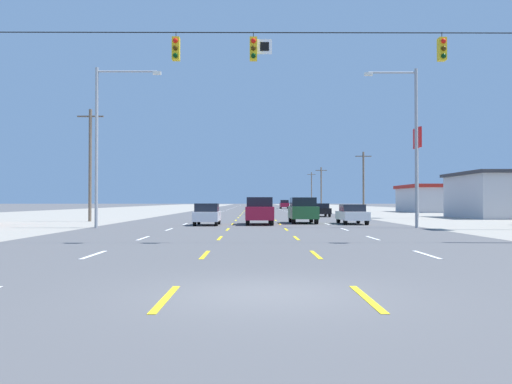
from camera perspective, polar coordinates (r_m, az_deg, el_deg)
name	(u,v)px	position (r m, az deg, el deg)	size (l,w,h in m)	color
ground_plane	(255,213)	(75.75, -0.14, -2.28)	(572.00, 572.00, 0.00)	#4C4C4F
lot_apron_left	(81,213)	(79.62, -18.27, -2.17)	(28.00, 440.00, 0.01)	gray
lot_apron_right	(427,213)	(79.76, 17.95, -2.16)	(28.00, 440.00, 0.01)	gray
lane_markings	(254,209)	(114.24, -0.20, -1.85)	(10.64, 227.60, 0.01)	white
signal_span_wire	(265,106)	(21.67, 0.93, 9.24)	(26.02, 0.53, 9.83)	brown
hatchback_inner_left_nearest	(207,214)	(37.54, -5.27, -2.39)	(1.72, 3.90, 1.54)	silver
suv_center_turn_near	(259,210)	(38.52, 0.37, -1.99)	(1.98, 4.90, 1.98)	maroon
sedan_far_right_mid	(352,214)	(40.01, 10.29, -2.33)	(1.80, 4.50, 1.46)	white
suv_inner_right_midfar	(303,210)	(41.02, 5.05, -1.93)	(1.98, 4.90, 1.98)	#235B2D
sedan_far_right_far	(321,210)	(58.71, 6.96, -1.91)	(1.80, 4.50, 1.46)	black
sedan_far_right_farther	(306,208)	(70.28, 5.45, -1.76)	(1.80, 4.50, 1.46)	navy
hatchback_center_turn_farthest	(256,208)	(69.93, 0.00, -1.75)	(1.72, 3.90, 1.54)	maroon
suv_far_right_distant_a	(284,204)	(120.57, 3.06, -1.32)	(1.98, 4.90, 1.98)	maroon
storefront_right_row_2	(445,198)	(88.06, 19.71, -0.65)	(13.04, 12.68, 4.25)	#B2B2B7
pole_sign_right_row_1	(417,149)	(55.34, 16.97, 4.42)	(0.24, 2.10, 9.02)	gray
streetlight_left_row_0	(103,135)	(35.09, -16.13, 5.89)	(4.17, 0.26, 10.19)	gray
streetlight_right_row_0	(412,137)	(35.24, 16.40, 5.66)	(3.39, 0.26, 10.14)	gray
utility_pole_left_row_0	(90,163)	(46.50, -17.41, 3.00)	(2.20, 0.26, 9.41)	brown
utility_pole_right_row_1	(363,181)	(73.41, 11.49, 1.13)	(2.20, 0.26, 8.41)	brown
utility_pole_right_row_2	(321,188)	(104.09, 7.02, 0.47)	(2.20, 0.26, 8.32)	brown
utility_pole_right_row_3	(312,189)	(143.53, 5.99, 0.31)	(2.20, 0.26, 9.51)	brown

